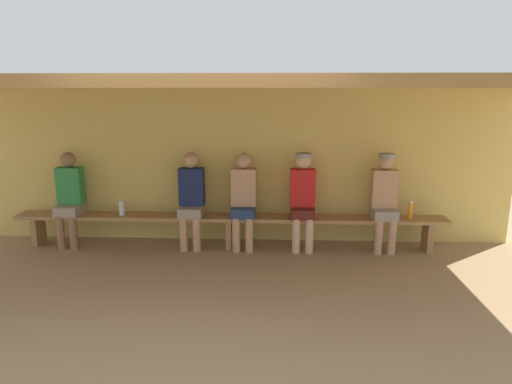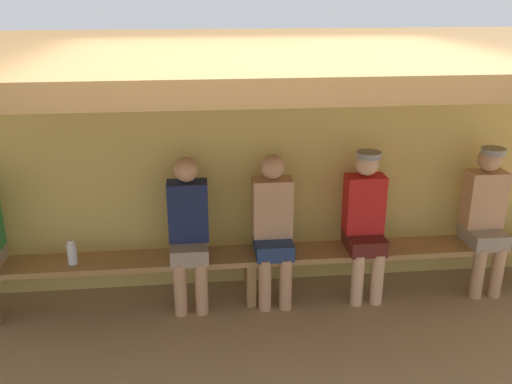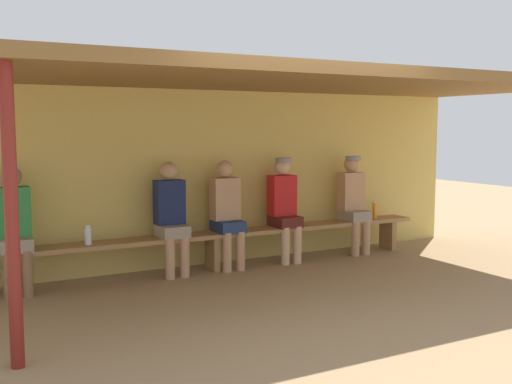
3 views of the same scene
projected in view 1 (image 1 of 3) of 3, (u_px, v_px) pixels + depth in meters
ground_plane at (215, 295)px, 4.94m from camera, size 24.00×24.00×0.00m
back_wall at (232, 165)px, 6.64m from camera, size 8.00×0.20×2.20m
dugout_roof at (219, 83)px, 5.12m from camera, size 8.00×2.80×0.12m
bench at (229, 221)px, 6.36m from camera, size 6.00×0.36×0.46m
player_leftmost at (191, 197)px, 6.31m from camera, size 0.34×0.42×1.34m
player_in_red at (243, 197)px, 6.28m from camera, size 0.34×0.42×1.34m
player_in_blue at (384, 197)px, 6.20m from camera, size 0.34×0.42×1.34m
player_rightmost at (70, 195)px, 6.39m from camera, size 0.34×0.42×1.34m
player_in_white at (303, 197)px, 6.24m from camera, size 0.34×0.42×1.34m
water_bottle_orange at (410, 210)px, 6.18m from camera, size 0.07×0.07×0.25m
water_bottle_clear at (122, 208)px, 6.36m from camera, size 0.08×0.08×0.21m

